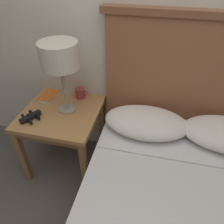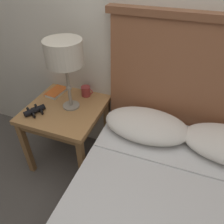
# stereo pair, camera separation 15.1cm
# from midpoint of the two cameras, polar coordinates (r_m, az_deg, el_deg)

# --- Properties ---
(wall_back) EXTENTS (8.00, 0.06, 2.60)m
(wall_back) POSITION_cam_midpoint_polar(r_m,az_deg,el_deg) (1.55, 17.45, 24.90)
(wall_back) COLOR beige
(wall_back) RESTS_ON ground_plane
(nightstand) EXTENTS (0.58, 0.58, 0.58)m
(nightstand) POSITION_cam_midpoint_polar(r_m,az_deg,el_deg) (1.79, -9.66, -0.86)
(nightstand) COLOR #AD7A47
(nightstand) RESTS_ON ground_plane
(table_lamp) EXTENTS (0.26, 0.26, 0.53)m
(table_lamp) POSITION_cam_midpoint_polar(r_m,az_deg,el_deg) (1.54, -9.59, 14.51)
(table_lamp) COLOR gray
(table_lamp) RESTS_ON nightstand
(book_on_nightstand) EXTENTS (0.13, 0.19, 0.03)m
(book_on_nightstand) POSITION_cam_midpoint_polar(r_m,az_deg,el_deg) (1.92, -12.28, 5.07)
(book_on_nightstand) COLOR silver
(book_on_nightstand) RESTS_ON nightstand
(binoculars_pair) EXTENTS (0.16, 0.16, 0.05)m
(binoculars_pair) POSITION_cam_midpoint_polar(r_m,az_deg,el_deg) (1.72, -17.22, 0.25)
(binoculars_pair) COLOR black
(binoculars_pair) RESTS_ON nightstand
(coffee_mug) EXTENTS (0.10, 0.08, 0.08)m
(coffee_mug) POSITION_cam_midpoint_polar(r_m,az_deg,el_deg) (1.84, -4.49, 5.38)
(coffee_mug) COLOR #993333
(coffee_mug) RESTS_ON nightstand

